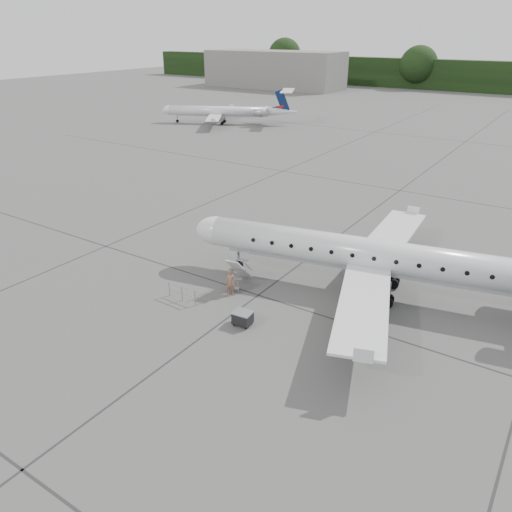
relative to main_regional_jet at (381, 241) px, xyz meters
The scene contains 8 objects.
ground 8.15m from the main_regional_jet, 97.21° to the right, with size 320.00×320.00×0.00m, color #555553.
terminal_building 124.88m from the main_regional_jet, 124.60° to the left, with size 40.00×14.00×10.00m, color slate.
main_regional_jet is the anchor object (origin of this frame).
airstair 9.19m from the main_regional_jet, 153.38° to the right, with size 0.85×2.45×2.29m, color silver, non-canonical shape.
passenger 9.70m from the main_regional_jet, 145.15° to the right, with size 0.64×0.42×1.75m, color brown.
safety_railing 12.73m from the main_regional_jet, 141.85° to the right, with size 2.20×0.08×1.00m, color gray, non-canonical shape.
baggage_cart 9.80m from the main_regional_jet, 122.29° to the right, with size 1.03×0.84×0.89m, color black, non-canonical shape.
bg_regional_left 65.25m from the main_regional_jet, 136.20° to the left, with size 22.98×16.55×6.03m, color silver, non-canonical shape.
Camera 1 is at (10.12, -20.63, 15.51)m, focal length 35.00 mm.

